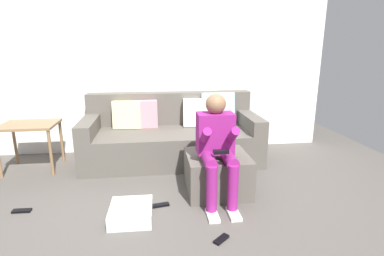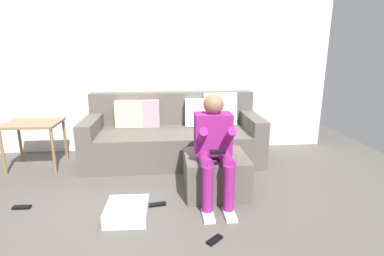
{
  "view_description": "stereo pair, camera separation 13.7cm",
  "coord_description": "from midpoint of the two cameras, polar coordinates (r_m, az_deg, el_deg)",
  "views": [
    {
      "loc": [
        -0.08,
        -2.36,
        1.47
      ],
      "look_at": [
        0.35,
        0.99,
        0.57
      ],
      "focal_mm": 28.13,
      "sensor_mm": 36.0,
      "label": 1
    },
    {
      "loc": [
        0.05,
        -2.37,
        1.47
      ],
      "look_at": [
        0.35,
        0.99,
        0.57
      ],
      "focal_mm": 28.13,
      "sensor_mm": 36.0,
      "label": 2
    }
  ],
  "objects": [
    {
      "name": "ground_plane",
      "position": [
        2.78,
        -6.26,
        -17.0
      ],
      "size": [
        6.32,
        6.32,
        0.0
      ],
      "primitive_type": "plane",
      "color": "#544F49"
    },
    {
      "name": "wall_back",
      "position": [
        4.38,
        -7.43,
        13.84
      ],
      "size": [
        4.86,
        0.1,
        2.79
      ],
      "primitive_type": "cube",
      "color": "white",
      "rests_on": "ground_plane"
    },
    {
      "name": "couch_sectional",
      "position": [
        4.08,
        -4.76,
        -1.38
      ],
      "size": [
        2.28,
        0.98,
        0.88
      ],
      "color": "#59544C",
      "rests_on": "ground_plane"
    },
    {
      "name": "ottoman",
      "position": [
        3.18,
        3.55,
        -8.55
      ],
      "size": [
        0.63,
        0.61,
        0.4
      ],
      "primitive_type": "cube",
      "color": "#59544C",
      "rests_on": "ground_plane"
    },
    {
      "name": "person_seated",
      "position": [
        2.88,
        3.41,
        -2.73
      ],
      "size": [
        0.36,
        0.64,
        1.05
      ],
      "color": "#8C1E72",
      "rests_on": "ground_plane"
    },
    {
      "name": "storage_bin",
      "position": [
        2.82,
        -12.89,
        -15.36
      ],
      "size": [
        0.38,
        0.4,
        0.12
      ],
      "primitive_type": "cube",
      "rotation": [
        0.0,
        0.0,
        -0.02
      ],
      "color": "silver",
      "rests_on": "ground_plane"
    },
    {
      "name": "side_table",
      "position": [
        4.18,
        -29.28,
        -0.38
      ],
      "size": [
        0.64,
        0.51,
        0.59
      ],
      "color": "olive",
      "rests_on": "ground_plane"
    },
    {
      "name": "remote_near_ottoman",
      "position": [
        2.53,
        3.93,
        -20.31
      ],
      "size": [
        0.15,
        0.14,
        0.02
      ],
      "primitive_type": "cube",
      "rotation": [
        0.0,
        0.0,
        0.72
      ],
      "color": "black",
      "rests_on": "ground_plane"
    },
    {
      "name": "remote_by_storage_bin",
      "position": [
        3.0,
        -7.36,
        -14.31
      ],
      "size": [
        0.17,
        0.08,
        0.02
      ],
      "primitive_type": "cube",
      "rotation": [
        0.0,
        0.0,
        0.17
      ],
      "color": "black",
      "rests_on": "ground_plane"
    },
    {
      "name": "remote_under_side_table",
      "position": [
        3.32,
        -30.63,
        -13.37
      ],
      "size": [
        0.17,
        0.06,
        0.02
      ],
      "primitive_type": "cube",
      "rotation": [
        0.0,
        0.0,
        -0.03
      ],
      "color": "black",
      "rests_on": "ground_plane"
    }
  ]
}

